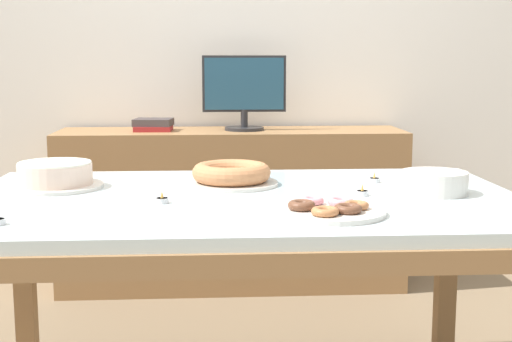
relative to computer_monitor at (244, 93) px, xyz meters
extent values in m
cube|color=white|center=(-0.07, 0.30, 0.30)|extent=(8.00, 0.10, 2.60)
cube|color=silver|center=(-0.07, -1.47, -0.27)|extent=(1.71, 1.05, 0.04)
cube|color=olive|center=(-0.07, -1.97, -0.32)|extent=(1.74, 0.08, 0.06)
cube|color=olive|center=(-0.07, -0.97, -0.32)|extent=(1.74, 0.08, 0.06)
cube|color=olive|center=(0.76, -1.47, -0.32)|extent=(0.08, 1.08, 0.06)
cube|color=olive|center=(-0.87, -0.99, -0.66)|extent=(0.07, 0.07, 0.69)
cube|color=olive|center=(0.74, -0.99, -0.66)|extent=(0.07, 0.07, 0.69)
cube|color=olive|center=(-0.07, 0.00, -0.60)|extent=(1.76, 0.44, 0.81)
cylinder|color=#262628|center=(0.00, 0.00, -0.18)|extent=(0.20, 0.20, 0.02)
cylinder|color=#262628|center=(0.00, 0.00, -0.13)|extent=(0.04, 0.04, 0.09)
cube|color=#262628|center=(0.00, 0.00, 0.05)|extent=(0.42, 0.02, 0.28)
cube|color=navy|center=(0.00, -0.01, 0.05)|extent=(0.40, 0.00, 0.26)
cube|color=maroon|center=(-0.46, 0.00, -0.18)|extent=(0.19, 0.18, 0.03)
cube|color=#3F3838|center=(-0.46, 0.00, -0.15)|extent=(0.20, 0.18, 0.04)
cylinder|color=silver|center=(-0.68, -1.29, -0.24)|extent=(0.31, 0.31, 0.01)
cylinder|color=beige|center=(-0.68, -1.29, -0.20)|extent=(0.24, 0.24, 0.07)
cylinder|color=white|center=(-0.68, -1.29, -0.17)|extent=(0.23, 0.23, 0.01)
cylinder|color=silver|center=(-0.10, -1.27, -0.24)|extent=(0.31, 0.31, 0.01)
torus|color=#BC7A4C|center=(-0.10, -1.27, -0.21)|extent=(0.26, 0.26, 0.06)
cylinder|color=silver|center=(0.16, -1.75, -0.24)|extent=(0.30, 0.30, 0.01)
torus|color=#B27042|center=(0.23, -1.75, -0.23)|extent=(0.07, 0.07, 0.02)
torus|color=pink|center=(0.19, -1.70, -0.22)|extent=(0.07, 0.07, 0.02)
torus|color=pink|center=(0.12, -1.67, -0.23)|extent=(0.07, 0.07, 0.02)
torus|color=brown|center=(0.08, -1.75, -0.22)|extent=(0.08, 0.08, 0.02)
torus|color=#B27042|center=(0.13, -1.82, -0.22)|extent=(0.07, 0.07, 0.02)
torus|color=brown|center=(0.19, -1.79, -0.22)|extent=(0.08, 0.08, 0.02)
cylinder|color=silver|center=(0.53, -1.46, -0.24)|extent=(0.21, 0.21, 0.01)
cylinder|color=silver|center=(0.53, -1.46, -0.23)|extent=(0.21, 0.21, 0.01)
cylinder|color=silver|center=(0.53, -1.46, -0.22)|extent=(0.21, 0.21, 0.01)
cylinder|color=silver|center=(0.53, -1.46, -0.21)|extent=(0.21, 0.21, 0.01)
cylinder|color=silver|center=(0.53, -1.46, -0.20)|extent=(0.21, 0.21, 0.01)
cylinder|color=silver|center=(0.53, -1.46, -0.19)|extent=(0.21, 0.21, 0.01)
cylinder|color=silver|center=(0.53, -1.46, -0.18)|extent=(0.21, 0.21, 0.01)
cylinder|color=silver|center=(0.30, -1.49, -0.24)|extent=(0.04, 0.04, 0.02)
cylinder|color=white|center=(0.30, -1.49, -0.24)|extent=(0.03, 0.03, 0.00)
cone|color=#F9B74C|center=(0.30, -1.49, -0.22)|extent=(0.01, 0.01, 0.02)
cylinder|color=silver|center=(-0.31, -1.57, -0.24)|extent=(0.04, 0.04, 0.02)
cylinder|color=white|center=(-0.31, -1.57, -0.24)|extent=(0.03, 0.03, 0.00)
cone|color=#F9B74C|center=(-0.31, -1.57, -0.22)|extent=(0.01, 0.01, 0.02)
cylinder|color=silver|center=(0.39, -1.26, -0.24)|extent=(0.04, 0.04, 0.02)
cylinder|color=white|center=(0.39, -1.26, -0.24)|extent=(0.03, 0.03, 0.00)
cone|color=#F9B74C|center=(0.39, -1.26, -0.22)|extent=(0.01, 0.01, 0.02)
camera|label=1|loc=(-0.16, -3.62, 0.17)|focal=50.00mm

